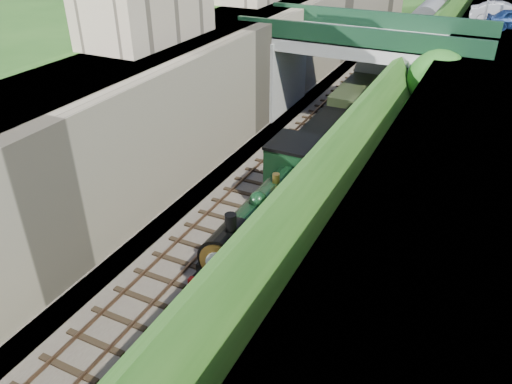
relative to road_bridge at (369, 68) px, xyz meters
The scene contains 17 objects.
ground 24.36m from the road_bridge, 92.25° to the right, with size 160.00×160.00×0.00m, color #1E4714.
trackbed 5.72m from the road_bridge, 103.28° to the right, with size 10.00×90.00×0.20m, color #473F38.
retaining_wall 7.61m from the road_bridge, 148.17° to the right, with size 1.00×90.00×7.00m, color #756B56.
street_plateau_left 10.73m from the road_bridge, 158.09° to the right, with size 6.00×90.00×7.00m, color #262628.
street_plateau_right 9.49m from the road_bridge, 25.06° to the right, with size 8.00×90.00×6.25m, color #262628.
embankment_slope 6.48m from the road_bridge, 49.59° to the right, with size 4.31×90.00×6.38m.
track_left 6.27m from the road_bridge, 126.35° to the right, with size 2.50×90.00×0.20m.
track_right 5.54m from the road_bridge, 86.34° to the right, with size 2.50×90.00×0.20m.
road_bridge is the anchor object (origin of this frame).
building_near 15.27m from the road_bridge, 136.24° to the right, with size 4.00×8.00×4.00m, color gray.
tree 5.91m from the road_bridge, 32.33° to the right, with size 3.60×3.80×6.60m.
car_silver 10.89m from the road_bridge, 46.10° to the left, with size 1.51×4.33×1.43m, color #99999D.
locomotive 16.36m from the road_bridge, 89.10° to the right, with size 3.10×10.22×3.83m.
tender 9.19m from the road_bridge, 88.34° to the right, with size 2.70×6.00×3.05m.
coach_front 4.27m from the road_bridge, 86.10° to the left, with size 2.90×18.00×3.70m.
coach_middle 22.64m from the road_bridge, 89.35° to the left, with size 2.90×18.00×3.70m.
coach_rear 41.40m from the road_bridge, 89.65° to the left, with size 2.90×18.00×3.70m.
Camera 1 is at (8.74, -9.43, 13.86)m, focal length 35.00 mm.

